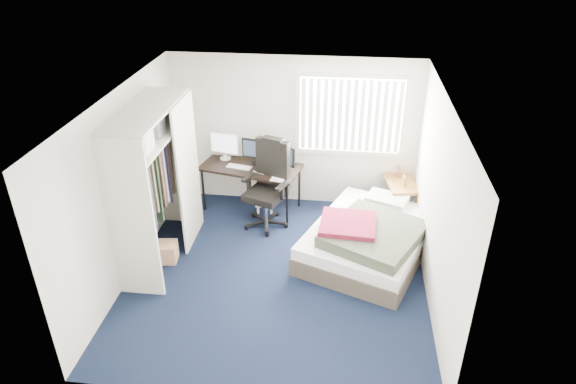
# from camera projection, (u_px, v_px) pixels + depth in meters

# --- Properties ---
(ground) EXTENTS (4.20, 4.20, 0.00)m
(ground) POSITION_uv_depth(u_px,v_px,m) (277.00, 274.00, 7.10)
(ground) COLOR black
(ground) RESTS_ON ground
(room_shell) EXTENTS (4.20, 4.20, 4.20)m
(room_shell) POSITION_uv_depth(u_px,v_px,m) (276.00, 177.00, 6.37)
(room_shell) COLOR silver
(room_shell) RESTS_ON ground
(window_assembly) EXTENTS (1.72, 0.09, 1.32)m
(window_assembly) POSITION_uv_depth(u_px,v_px,m) (351.00, 115.00, 8.01)
(window_assembly) COLOR white
(window_assembly) RESTS_ON ground
(closet) EXTENTS (0.64, 1.84, 2.22)m
(closet) POSITION_uv_depth(u_px,v_px,m) (155.00, 171.00, 6.85)
(closet) COLOR beige
(closet) RESTS_ON ground
(desk) EXTENTS (1.70, 1.06, 1.24)m
(desk) POSITION_uv_depth(u_px,v_px,m) (251.00, 164.00, 8.30)
(desk) COLOR black
(desk) RESTS_ON ground
(office_chair) EXTENTS (0.86, 0.86, 1.41)m
(office_chair) POSITION_uv_depth(u_px,v_px,m) (268.00, 193.00, 8.01)
(office_chair) COLOR black
(office_chair) RESTS_ON ground
(footstool) EXTENTS (0.32, 0.27, 0.24)m
(footstool) POSITION_uv_depth(u_px,v_px,m) (265.00, 205.00, 8.38)
(footstool) COLOR white
(footstool) RESTS_ON ground
(nightstand) EXTENTS (0.60, 0.96, 0.80)m
(nightstand) POSITION_uv_depth(u_px,v_px,m) (400.00, 184.00, 8.27)
(nightstand) COLOR brown
(nightstand) RESTS_ON ground
(bed) EXTENTS (2.17, 2.46, 0.67)m
(bed) POSITION_uv_depth(u_px,v_px,m) (369.00, 238.00, 7.36)
(bed) COLOR #453C32
(bed) RESTS_ON ground
(pine_box) EXTENTS (0.40, 0.32, 0.28)m
(pine_box) POSITION_uv_depth(u_px,v_px,m) (164.00, 252.00, 7.31)
(pine_box) COLOR #A77C53
(pine_box) RESTS_ON ground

